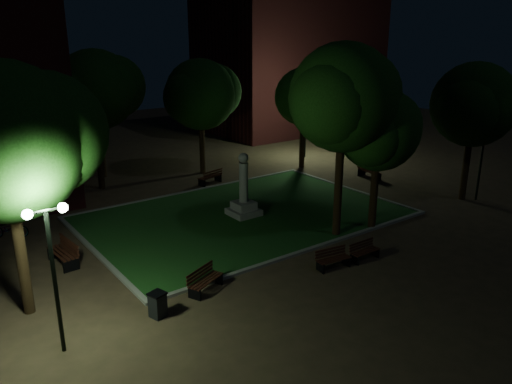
% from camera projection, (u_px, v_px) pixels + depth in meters
% --- Properties ---
extents(ground, '(80.00, 80.00, 0.00)m').
position_uv_depth(ground, '(268.00, 228.00, 23.65)').
color(ground, '#443322').
extents(lawn, '(15.00, 10.00, 0.08)m').
position_uv_depth(lawn, '(244.00, 215.00, 25.17)').
color(lawn, '#1D4B19').
rests_on(lawn, ground).
extents(lawn_kerb, '(15.40, 10.40, 0.12)m').
position_uv_depth(lawn_kerb, '(244.00, 215.00, 25.17)').
color(lawn_kerb, slate).
rests_on(lawn_kerb, ground).
extents(monument, '(1.40, 1.40, 3.20)m').
position_uv_depth(monument, '(244.00, 198.00, 24.90)').
color(monument, gray).
rests_on(monument, lawn).
extents(building_far, '(16.00, 10.00, 12.00)m').
position_uv_depth(building_far, '(290.00, 65.00, 47.37)').
color(building_far, '#4F1818').
rests_on(building_far, ground).
extents(tree_west, '(6.01, 4.91, 8.18)m').
position_uv_depth(tree_west, '(8.00, 142.00, 14.84)').
color(tree_west, black).
rests_on(tree_west, ground).
extents(tree_north_wl, '(4.98, 4.07, 7.74)m').
position_uv_depth(tree_north_wl, '(95.00, 92.00, 28.06)').
color(tree_north_wl, black).
rests_on(tree_north_wl, ground).
extents(tree_north_er, '(5.51, 4.50, 7.39)m').
position_uv_depth(tree_north_er, '(202.00, 95.00, 31.53)').
color(tree_north_er, black).
rests_on(tree_north_er, ground).
extents(tree_ne, '(4.69, 3.83, 6.73)m').
position_uv_depth(tree_ne, '(305.00, 97.00, 33.12)').
color(tree_ne, black).
rests_on(tree_ne, ground).
extents(tree_east, '(5.47, 4.47, 7.48)m').
position_uv_depth(tree_east, '(475.00, 104.00, 26.31)').
color(tree_east, black).
rests_on(tree_east, ground).
extents(tree_se, '(4.58, 3.74, 6.59)m').
position_uv_depth(tree_se, '(380.00, 130.00, 22.28)').
color(tree_se, black).
rests_on(tree_se, ground).
extents(tree_far_north, '(6.06, 4.94, 8.00)m').
position_uv_depth(tree_far_north, '(98.00, 90.00, 30.62)').
color(tree_far_north, black).
rests_on(tree_far_north, ground).
extents(tree_extra, '(5.67, 4.63, 8.56)m').
position_uv_depth(tree_extra, '(345.00, 98.00, 20.97)').
color(tree_extra, black).
rests_on(tree_extra, ground).
extents(lamppost_sw, '(1.18, 0.28, 4.45)m').
position_uv_depth(lamppost_sw, '(51.00, 252.00, 13.55)').
color(lamppost_sw, black).
rests_on(lamppost_sw, ground).
extents(lamppost_se, '(1.18, 0.28, 4.36)m').
position_uv_depth(lamppost_se, '(483.00, 146.00, 26.79)').
color(lamppost_se, black).
rests_on(lamppost_se, ground).
extents(lamppost_ne, '(1.18, 0.28, 4.02)m').
position_uv_depth(lamppost_ne, '(306.00, 119.00, 36.53)').
color(lamppost_ne, black).
rests_on(lamppost_ne, ground).
extents(bench_near_left, '(1.49, 0.69, 0.79)m').
position_uv_depth(bench_near_left, '(333.00, 259.00, 19.51)').
color(bench_near_left, black).
rests_on(bench_near_left, ground).
extents(bench_near_right, '(1.37, 0.49, 0.75)m').
position_uv_depth(bench_near_right, '(364.00, 251.00, 20.25)').
color(bench_near_right, black).
rests_on(bench_near_right, ground).
extents(bench_west_near, '(1.62, 1.10, 0.84)m').
position_uv_depth(bench_west_near, '(204.00, 281.00, 17.76)').
color(bench_west_near, black).
rests_on(bench_west_near, ground).
extents(bench_left_side, '(0.80, 1.87, 1.00)m').
position_uv_depth(bench_left_side, '(64.00, 253.00, 19.82)').
color(bench_left_side, black).
rests_on(bench_left_side, ground).
extents(bench_right_side, '(0.89, 1.82, 0.96)m').
position_uv_depth(bench_right_side, '(369.00, 172.00, 31.61)').
color(bench_right_side, black).
rests_on(bench_right_side, ground).
extents(bench_far_side, '(1.72, 0.97, 0.90)m').
position_uv_depth(bench_far_side, '(211.00, 177.00, 30.49)').
color(bench_far_side, black).
rests_on(bench_far_side, ground).
extents(trash_bin, '(0.62, 0.62, 0.86)m').
position_uv_depth(trash_bin, '(158.00, 305.00, 16.11)').
color(trash_bin, black).
rests_on(trash_bin, ground).
extents(bicycle, '(1.74, 1.38, 0.88)m').
position_uv_depth(bicycle, '(9.00, 228.00, 22.41)').
color(bicycle, black).
rests_on(bicycle, ground).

